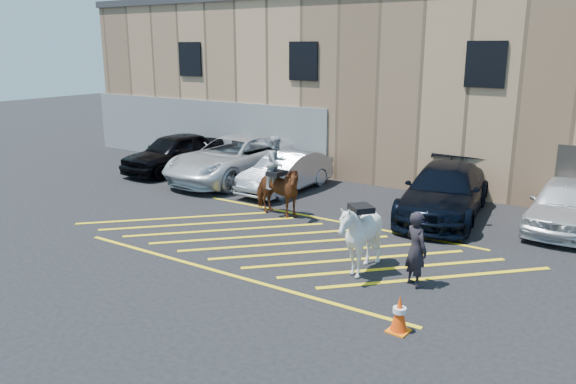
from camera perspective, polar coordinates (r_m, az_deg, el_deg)
The scene contains 12 objects.
ground at distance 15.48m, azimuth 0.42°, elevation -4.96°, with size 90.00×90.00×0.00m, color black.
car_black_suv at distance 24.21m, azimuth -11.48°, elevation 3.95°, with size 1.93×4.80×1.63m, color black.
car_white_pickup at distance 22.35m, azimuth -5.43°, elevation 3.42°, with size 2.87×6.22×1.73m, color silver.
car_silver_sedan at distance 20.55m, azimuth -0.20°, elevation 2.05°, with size 1.50×4.31×1.42m, color #979AA5.
car_blue_suv at distance 18.10m, azimuth 15.61°, elevation 0.04°, with size 2.24×5.50×1.60m, color black.
car_white_suv at distance 18.09m, azimuth 26.31°, elevation -1.16°, with size 1.74×4.33×1.48m, color silver.
handler at distance 12.71m, azimuth 12.88°, elevation -5.68°, with size 0.63×0.41×1.72m, color black.
warehouse at distance 25.54m, azimuth 15.49°, elevation 10.67°, with size 32.42×10.20×7.30m.
hatching_zone at distance 15.24m, azimuth -0.19°, elevation -5.25°, with size 12.60×5.12×0.01m.
mounted_bay at distance 17.43m, azimuth -1.17°, elevation 0.81°, with size 1.97×1.00×2.53m.
saddled_white at distance 13.13m, azimuth 7.34°, elevation -4.56°, with size 2.16×2.18×1.79m.
traffic_cone at distance 10.87m, azimuth 11.24°, elevation -12.04°, with size 0.41×0.41×0.73m.
Camera 1 is at (7.93, -12.24, 5.20)m, focal length 35.00 mm.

